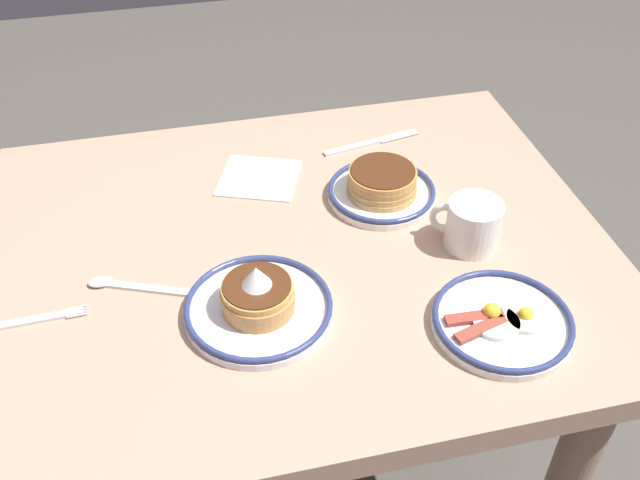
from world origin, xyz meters
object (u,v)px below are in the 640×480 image
(plate_near_main, at_px, (382,187))
(paper_napkin, at_px, (259,178))
(fork_near, at_px, (27,321))
(butter_knife, at_px, (372,142))
(coffee_mug, at_px, (472,224))
(plate_far_companion, at_px, (502,321))
(plate_center_pancakes, at_px, (258,303))
(tea_spoon, at_px, (130,286))

(plate_near_main, height_order, paper_napkin, plate_near_main)
(fork_near, height_order, butter_knife, same)
(plate_near_main, distance_m, coffee_mug, 0.20)
(coffee_mug, height_order, fork_near, coffee_mug)
(plate_far_companion, height_order, paper_napkin, plate_far_companion)
(plate_center_pancakes, relative_size, paper_napkin, 1.60)
(coffee_mug, xyz_separation_m, tea_spoon, (0.59, -0.02, -0.04))
(plate_center_pancakes, xyz_separation_m, paper_napkin, (-0.06, -0.37, -0.02))
(paper_napkin, xyz_separation_m, tea_spoon, (0.26, 0.26, 0.00))
(plate_center_pancakes, height_order, tea_spoon, plate_center_pancakes)
(plate_far_companion, bearing_deg, butter_knife, -84.79)
(plate_center_pancakes, bearing_deg, plate_far_companion, 162.53)
(fork_near, bearing_deg, plate_far_companion, 166.15)
(plate_center_pancakes, bearing_deg, fork_near, -10.08)
(tea_spoon, bearing_deg, plate_center_pancakes, 151.69)
(plate_near_main, distance_m, fork_near, 0.67)
(plate_center_pancakes, xyz_separation_m, plate_far_companion, (-0.37, 0.12, -0.01))
(paper_napkin, distance_m, butter_knife, 0.27)
(plate_center_pancakes, distance_m, tea_spoon, 0.23)
(plate_far_companion, height_order, fork_near, plate_far_companion)
(plate_far_companion, bearing_deg, plate_near_main, -76.85)
(plate_near_main, relative_size, butter_knife, 0.95)
(coffee_mug, relative_size, tea_spoon, 0.62)
(plate_near_main, xyz_separation_m, fork_near, (0.64, 0.19, -0.02))
(fork_near, bearing_deg, coffee_mug, -178.42)
(plate_far_companion, distance_m, tea_spoon, 0.61)
(plate_center_pancakes, relative_size, fork_near, 1.27)
(plate_far_companion, xyz_separation_m, fork_near, (0.73, -0.18, -0.01))
(plate_near_main, height_order, coffee_mug, coffee_mug)
(plate_far_companion, bearing_deg, plate_center_pancakes, -17.47)
(plate_center_pancakes, relative_size, plate_far_companion, 1.08)
(paper_napkin, xyz_separation_m, butter_knife, (-0.26, -0.07, 0.00))
(butter_knife, bearing_deg, plate_far_companion, 95.21)
(plate_center_pancakes, bearing_deg, tea_spoon, -28.31)
(plate_far_companion, height_order, butter_knife, plate_far_companion)
(coffee_mug, bearing_deg, fork_near, 1.58)
(plate_far_companion, relative_size, paper_napkin, 1.48)
(plate_near_main, xyz_separation_m, paper_napkin, (0.22, -0.11, -0.02))
(paper_napkin, bearing_deg, plate_far_companion, 122.41)
(plate_far_companion, distance_m, fork_near, 0.75)
(butter_knife, xyz_separation_m, tea_spoon, (0.52, 0.33, 0.00))
(plate_far_companion, xyz_separation_m, paper_napkin, (0.31, -0.48, -0.01))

